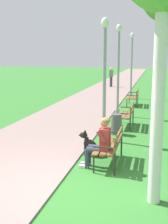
# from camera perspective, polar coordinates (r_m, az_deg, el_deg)

# --- Properties ---
(ground_plane) EXTENTS (120.00, 120.00, 0.00)m
(ground_plane) POSITION_cam_1_polar(r_m,az_deg,el_deg) (6.25, -3.82, -14.63)
(ground_plane) COLOR #33752D
(paved_path) EXTENTS (3.50, 60.00, 0.04)m
(paved_path) POSITION_cam_1_polar(r_m,az_deg,el_deg) (29.73, 6.41, 5.55)
(paved_path) COLOR gray
(paved_path) RESTS_ON ground
(park_bench_near) EXTENTS (0.55, 1.50, 0.85)m
(park_bench_near) POSITION_cam_1_polar(r_m,az_deg,el_deg) (7.50, 5.18, -6.08)
(park_bench_near) COLOR brown
(park_bench_near) RESTS_ON ground
(park_bench_mid) EXTENTS (0.55, 1.50, 0.85)m
(park_bench_mid) POSITION_cam_1_polar(r_m,az_deg,el_deg) (11.44, 8.16, -0.27)
(park_bench_mid) COLOR brown
(park_bench_mid) RESTS_ON ground
(park_bench_far) EXTENTS (0.55, 1.50, 0.85)m
(park_bench_far) POSITION_cam_1_polar(r_m,az_deg,el_deg) (16.35, 9.42, 2.99)
(park_bench_far) COLOR brown
(park_bench_far) RESTS_ON ground
(person_seated_on_near_bench) EXTENTS (0.74, 0.49, 1.25)m
(person_seated_on_near_bench) POSITION_cam_1_polar(r_m,az_deg,el_deg) (7.17, 3.17, -5.44)
(person_seated_on_near_bench) COLOR #33384C
(person_seated_on_near_bench) RESTS_ON ground
(dog_black) EXTENTS (0.83, 0.29, 0.71)m
(dog_black) POSITION_cam_1_polar(r_m,az_deg,el_deg) (8.13, 1.52, -6.56)
(dog_black) COLOR black
(dog_black) RESTS_ON ground
(lamp_post_near) EXTENTS (0.24, 0.24, 3.78)m
(lamp_post_near) POSITION_cam_1_polar(r_m,az_deg,el_deg) (9.34, 3.89, 6.32)
(lamp_post_near) COLOR gray
(lamp_post_near) RESTS_ON ground
(lamp_post_mid) EXTENTS (0.24, 0.24, 3.98)m
(lamp_post_mid) POSITION_cam_1_polar(r_m,az_deg,el_deg) (13.35, 6.51, 8.03)
(lamp_post_mid) COLOR gray
(lamp_post_mid) RESTS_ON ground
(lamp_post_far) EXTENTS (0.24, 0.24, 4.01)m
(lamp_post_far) POSITION_cam_1_polar(r_m,az_deg,el_deg) (18.97, 9.00, 8.81)
(lamp_post_far) COLOR gray
(lamp_post_far) RESTS_ON ground
(litter_bin) EXTENTS (0.36, 0.36, 0.70)m
(litter_bin) POSITION_cam_1_polar(r_m,az_deg,el_deg) (10.35, 6.15, -2.31)
(litter_bin) COLOR #515156
(litter_bin) RESTS_ON ground
(pedestrian_distant) EXTENTS (0.32, 0.22, 1.65)m
(pedestrian_distant) POSITION_cam_1_polar(r_m,az_deg,el_deg) (25.55, 5.17, 6.58)
(pedestrian_distant) COLOR #383842
(pedestrian_distant) RESTS_ON ground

